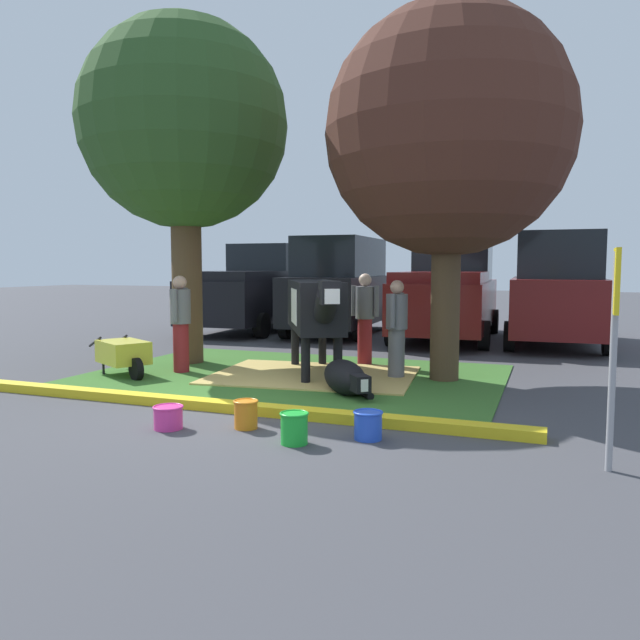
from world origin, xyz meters
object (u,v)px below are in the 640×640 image
object	(u,v)px
bucket_pink	(168,417)
suv_dark_grey	(557,289)
cow_holstein	(316,307)
calf_lying	(346,378)
bucket_green	(294,427)
pickup_truck_black	(256,290)
shade_tree_right	(448,133)
person_handler	(397,327)
bucket_blue	(368,425)
shade_tree_left	(184,127)
parking_sign	(615,315)
person_visitor_far	(181,321)
pickup_truck_maroon	(448,294)
wheelbarrow	(124,353)
suv_black	(341,286)
person_visitor_near	(365,316)
bucket_orange	(246,414)

from	to	relation	value
bucket_pink	suv_dark_grey	size ratio (longest dim) A/B	0.07
cow_holstein	calf_lying	world-z (taller)	cow_holstein
cow_holstein	bucket_green	bearing A→B (deg)	-72.03
cow_holstein	pickup_truck_black	xyz separation A→B (m)	(-4.18, 6.20, -0.01)
shade_tree_right	pickup_truck_black	distance (m)	8.95
person_handler	bucket_blue	bearing A→B (deg)	-81.14
person_handler	bucket_blue	distance (m)	3.51
shade_tree_left	parking_sign	distance (m)	8.27
person_visitor_far	bucket_blue	distance (m)	4.90
parking_sign	cow_holstein	bearing A→B (deg)	139.97
calf_lying	bucket_green	xyz separation A→B (m)	(0.26, -2.43, -0.07)
person_handler	suv_dark_grey	xyz separation A→B (m)	(2.37, 5.46, 0.43)
calf_lying	bucket_blue	world-z (taller)	calf_lying
calf_lying	person_visitor_far	size ratio (longest dim) A/B	0.75
bucket_blue	pickup_truck_maroon	size ratio (longest dim) A/B	0.06
shade_tree_left	bucket_blue	xyz separation A→B (m)	(4.50, -3.61, -4.12)
parking_sign	pickup_truck_maroon	world-z (taller)	pickup_truck_maroon
wheelbarrow	bucket_green	size ratio (longest dim) A/B	4.76
suv_dark_grey	suv_black	bearing A→B (deg)	175.87
person_visitor_near	calf_lying	bearing A→B (deg)	-79.34
cow_holstein	bucket_blue	size ratio (longest dim) A/B	9.30
bucket_blue	suv_dark_grey	distance (m)	9.13
person_visitor_near	bucket_pink	bearing A→B (deg)	-99.02
calf_lying	pickup_truck_black	xyz separation A→B (m)	(-5.10, 7.41, 0.88)
person_handler	parking_sign	world-z (taller)	parking_sign
calf_lying	pickup_truck_black	bearing A→B (deg)	124.55
person_visitor_near	parking_sign	distance (m)	5.99
person_visitor_far	pickup_truck_black	size ratio (longest dim) A/B	0.30
parking_sign	bucket_green	xyz separation A→B (m)	(-2.89, -0.22, -1.20)
bucket_blue	pickup_truck_black	world-z (taller)	pickup_truck_black
person_handler	bucket_orange	bearing A→B (deg)	-103.71
suv_black	shade_tree_right	bearing A→B (deg)	-57.33
shade_tree_left	parking_sign	world-z (taller)	shade_tree_left
person_visitor_near	bucket_pink	size ratio (longest dim) A/B	4.91
bucket_green	suv_dark_grey	bearing A→B (deg)	74.99
parking_sign	suv_black	bearing A→B (deg)	121.09
pickup_truck_black	cow_holstein	bearing A→B (deg)	-55.97
bucket_orange	pickup_truck_maroon	xyz separation A→B (m)	(0.75, 9.21, 0.95)
person_handler	bucket_orange	distance (m)	3.64
suv_black	wheelbarrow	bearing A→B (deg)	-99.85
calf_lying	suv_dark_grey	world-z (taller)	suv_dark_grey
wheelbarrow	bucket_pink	bearing A→B (deg)	-43.98
parking_sign	bucket_blue	size ratio (longest dim) A/B	6.21
bucket_pink	bucket_blue	size ratio (longest dim) A/B	1.08
cow_holstein	bucket_blue	xyz separation A→B (m)	(1.83, -3.22, -0.97)
parking_sign	pickup_truck_black	world-z (taller)	pickup_truck_black
shade_tree_right	bucket_green	xyz separation A→B (m)	(-0.85, -3.97, -3.62)
shade_tree_left	bucket_blue	bearing A→B (deg)	-38.76
calf_lying	parking_sign	size ratio (longest dim) A/B	0.63
calf_lying	bucket_orange	xyz separation A→B (m)	(-0.47, -2.08, -0.07)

